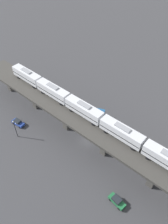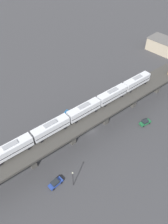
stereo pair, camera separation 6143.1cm
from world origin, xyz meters
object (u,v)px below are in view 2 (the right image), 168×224
(street_car_blue, at_px, (55,183))
(delivery_truck, at_px, (65,119))
(street_car_green, at_px, (145,122))
(street_lamp, at_px, (73,178))
(subway_train, at_px, (84,110))

(street_car_blue, height_order, delivery_truck, delivery_truck)
(street_car_green, xyz_separation_m, street_lamp, (3.04, -35.13, 3.17))
(subway_train, distance_m, delivery_truck, 12.62)
(delivery_truck, bearing_deg, subway_train, 17.64)
(subway_train, xyz_separation_m, street_lamp, (14.09, -15.10, -6.85))
(street_car_green, bearing_deg, street_car_blue, -90.32)
(subway_train, xyz_separation_m, delivery_truck, (-8.24, -2.62, -9.20))
(street_lamp, bearing_deg, street_car_blue, -129.05)
(street_car_green, relative_size, delivery_truck, 0.61)
(subway_train, height_order, street_car_green, subway_train)
(street_car_green, relative_size, street_lamp, 0.66)
(street_car_blue, xyz_separation_m, street_car_green, (0.22, 39.15, 0.00))
(street_car_green, bearing_deg, subway_train, -118.87)
(street_car_green, bearing_deg, street_lamp, -85.06)
(street_car_blue, bearing_deg, street_lamp, 50.95)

